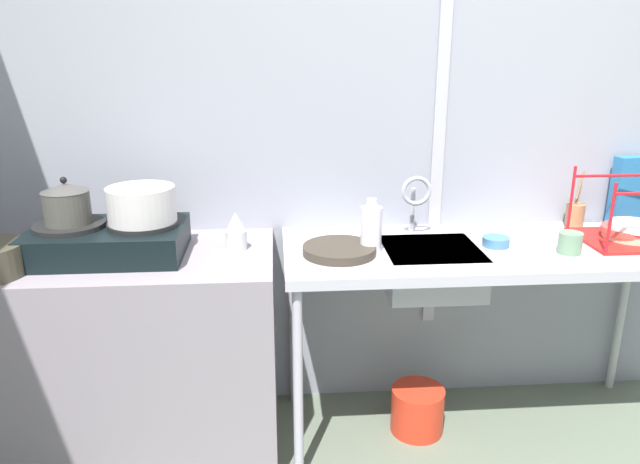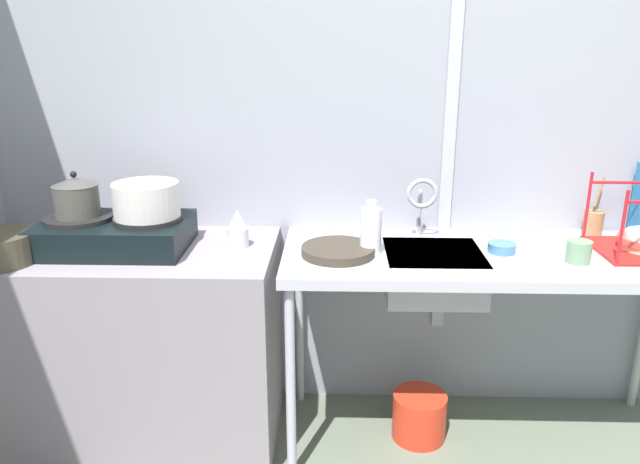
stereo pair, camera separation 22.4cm
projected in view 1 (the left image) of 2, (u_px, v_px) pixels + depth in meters
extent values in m
cube|color=#9396A2|center=(423.00, 128.00, 2.50)|extent=(4.47, 0.10, 2.47)
cube|color=#B5B3C0|center=(441.00, 99.00, 2.41)|extent=(0.05, 0.01, 1.97)
cube|color=gray|center=(131.00, 354.00, 2.33)|extent=(1.13, 0.60, 0.82)
cube|color=#B5B3C0|center=(488.00, 251.00, 2.32)|extent=(1.60, 0.60, 0.04)
cylinder|color=#B9B3C6|center=(298.00, 388.00, 2.14)|extent=(0.04, 0.04, 0.78)
cylinder|color=#B6B8C0|center=(293.00, 323.00, 2.63)|extent=(0.04, 0.04, 0.78)
cylinder|color=#B4B9BB|center=(621.00, 312.00, 2.74)|extent=(0.04, 0.04, 0.78)
cube|color=black|center=(108.00, 241.00, 2.19)|extent=(0.55, 0.36, 0.11)
cylinder|color=black|center=(69.00, 225.00, 2.16)|extent=(0.26, 0.26, 0.02)
cylinder|color=black|center=(143.00, 224.00, 2.18)|extent=(0.26, 0.26, 0.02)
cylinder|color=#4A4942|center=(67.00, 207.00, 2.14)|extent=(0.16, 0.16, 0.12)
cone|color=#4A4745|center=(64.00, 187.00, 2.12)|extent=(0.17, 0.17, 0.03)
sphere|color=black|center=(63.00, 180.00, 2.11)|extent=(0.02, 0.02, 0.02)
cylinder|color=silver|center=(141.00, 204.00, 2.16)|extent=(0.25, 0.25, 0.13)
cylinder|color=silver|center=(236.00, 240.00, 2.26)|extent=(0.08, 0.08, 0.07)
cone|color=silver|center=(235.00, 221.00, 2.24)|extent=(0.08, 0.08, 0.07)
cube|color=#B5B3C0|center=(430.00, 268.00, 2.31)|extent=(0.36, 0.35, 0.17)
cylinder|color=#B5B3C0|center=(412.00, 210.00, 2.45)|extent=(0.02, 0.02, 0.19)
torus|color=#B5B3C0|center=(416.00, 191.00, 2.37)|extent=(0.12, 0.02, 0.12)
cylinder|color=#393127|center=(339.00, 250.00, 2.22)|extent=(0.27, 0.27, 0.03)
cylinder|color=red|center=(611.00, 220.00, 2.17)|extent=(0.01, 0.01, 0.28)
cylinder|color=red|center=(571.00, 199.00, 2.45)|extent=(0.01, 0.01, 0.28)
cylinder|color=red|center=(617.00, 176.00, 2.44)|extent=(0.36, 0.01, 0.01)
cube|color=red|center=(629.00, 240.00, 2.36)|extent=(0.38, 0.32, 0.01)
cylinder|color=beige|center=(630.00, 235.00, 2.36)|extent=(0.21, 0.21, 0.02)
cylinder|color=#C34E42|center=(627.00, 230.00, 2.36)|extent=(0.20, 0.20, 0.02)
cylinder|color=white|center=(634.00, 226.00, 2.34)|extent=(0.19, 0.19, 0.02)
cylinder|color=gray|center=(570.00, 243.00, 2.22)|extent=(0.09, 0.09, 0.08)
cylinder|color=teal|center=(496.00, 242.00, 2.30)|extent=(0.10, 0.10, 0.04)
cylinder|color=white|center=(371.00, 230.00, 2.22)|extent=(0.08, 0.08, 0.17)
cylinder|color=white|center=(372.00, 203.00, 2.19)|extent=(0.04, 0.04, 0.03)
cube|color=teal|center=(631.00, 191.00, 2.55)|extent=(0.17, 0.08, 0.30)
cylinder|color=#9B7A4F|center=(575.00, 215.00, 2.56)|extent=(0.08, 0.08, 0.10)
cylinder|color=olive|center=(578.00, 195.00, 2.53)|extent=(0.06, 0.05, 0.20)
cylinder|color=red|center=(417.00, 410.00, 2.51)|extent=(0.22, 0.22, 0.20)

